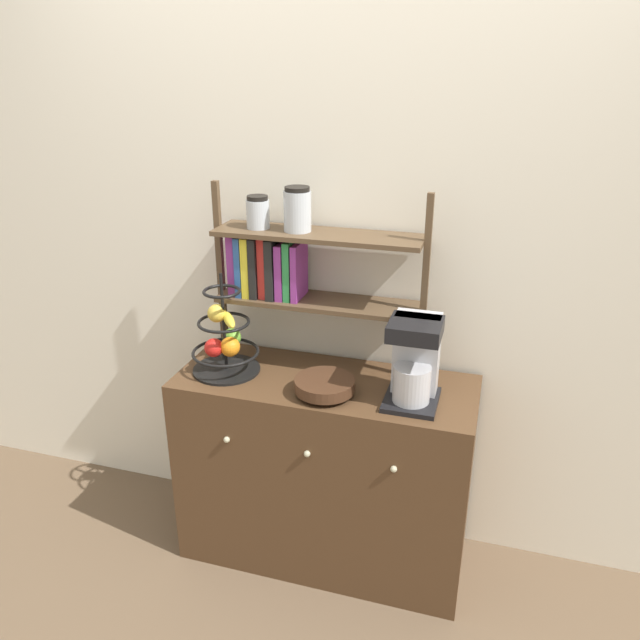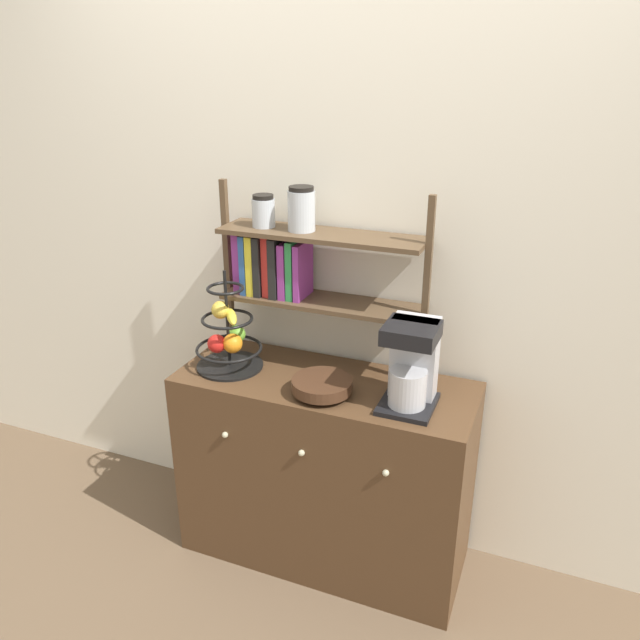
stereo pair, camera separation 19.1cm
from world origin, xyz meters
TOP-DOWN VIEW (x-y plane):
  - ground_plane at (0.00, 0.00)m, footprint 12.00×12.00m
  - wall_back at (0.00, 0.48)m, footprint 7.00×0.05m
  - sideboard at (0.00, 0.22)m, footprint 1.14×0.46m
  - coffee_maker at (0.34, 0.18)m, footprint 0.19×0.22m
  - fruit_stand at (-0.39, 0.19)m, footprint 0.26×0.26m
  - wooden_bowl at (0.03, 0.12)m, footprint 0.22×0.22m
  - shelf_hutch at (-0.18, 0.34)m, footprint 0.83×0.20m

SIDE VIEW (x-z plane):
  - ground_plane at x=0.00m, z-range 0.00..0.00m
  - sideboard at x=0.00m, z-range 0.00..0.81m
  - wooden_bowl at x=0.03m, z-range 0.82..0.88m
  - fruit_stand at x=-0.39m, z-range 0.74..1.14m
  - coffee_maker at x=0.34m, z-range 0.81..1.13m
  - shelf_hutch at x=-0.18m, z-range 0.88..1.59m
  - wall_back at x=0.00m, z-range 0.00..2.60m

